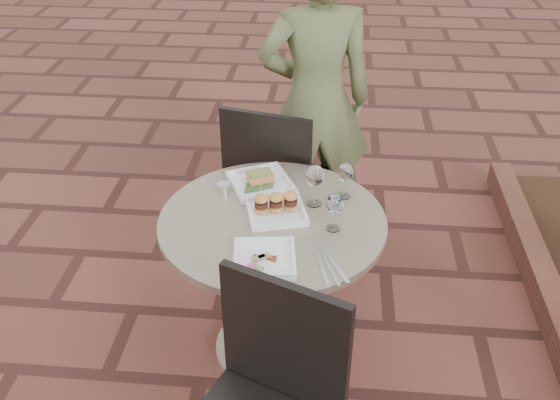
# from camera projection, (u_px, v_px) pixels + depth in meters

# --- Properties ---
(ground) EXTENTS (60.00, 60.00, 0.00)m
(ground) POSITION_uv_depth(u_px,v_px,m) (200.00, 382.00, 2.69)
(ground) COLOR brown
(ground) RESTS_ON ground
(cafe_table) EXTENTS (0.90, 0.90, 0.73)m
(cafe_table) POSITION_uv_depth(u_px,v_px,m) (273.00, 267.00, 2.58)
(cafe_table) COLOR gray
(cafe_table) RESTS_ON ground
(chair_far) EXTENTS (0.53, 0.53, 0.93)m
(chair_far) POSITION_uv_depth(u_px,v_px,m) (274.00, 175.00, 3.08)
(chair_far) COLOR black
(chair_far) RESTS_ON ground
(chair_near) EXTENTS (0.58, 0.58, 0.93)m
(chair_near) POSITION_uv_depth(u_px,v_px,m) (269.00, 396.00, 1.95)
(chair_near) COLOR black
(chair_near) RESTS_ON ground
(diner) EXTENTS (0.66, 0.50, 1.63)m
(diner) POSITION_uv_depth(u_px,v_px,m) (316.00, 102.00, 3.17)
(diner) COLOR #525D33
(diner) RESTS_ON ground
(plate_salmon) EXTENTS (0.32, 0.32, 0.07)m
(plate_salmon) POSITION_uv_depth(u_px,v_px,m) (260.00, 182.00, 2.65)
(plate_salmon) COLOR white
(plate_salmon) RESTS_ON cafe_table
(plate_sliders) EXTENTS (0.28, 0.28, 0.15)m
(plate_sliders) POSITION_uv_depth(u_px,v_px,m) (276.00, 207.00, 2.46)
(plate_sliders) COLOR white
(plate_sliders) RESTS_ON cafe_table
(plate_tuna) EXTENTS (0.24, 0.24, 0.03)m
(plate_tuna) POSITION_uv_depth(u_px,v_px,m) (264.00, 258.00, 2.22)
(plate_tuna) COLOR white
(plate_tuna) RESTS_ON cafe_table
(wine_glass_right) EXTENTS (0.07, 0.07, 0.16)m
(wine_glass_right) POSITION_uv_depth(u_px,v_px,m) (335.00, 205.00, 2.33)
(wine_glass_right) COLOR white
(wine_glass_right) RESTS_ON cafe_table
(wine_glass_mid) EXTENTS (0.08, 0.08, 0.18)m
(wine_glass_mid) POSITION_uv_depth(u_px,v_px,m) (315.00, 177.00, 2.47)
(wine_glass_mid) COLOR white
(wine_glass_mid) RESTS_ON cafe_table
(wine_glass_far) EXTENTS (0.07, 0.07, 0.16)m
(wine_glass_far) POSITION_uv_depth(u_px,v_px,m) (345.00, 173.00, 2.53)
(wine_glass_far) COLOR white
(wine_glass_far) RESTS_ON cafe_table
(steel_ramekin) EXTENTS (0.06, 0.06, 0.04)m
(steel_ramekin) POSITION_uv_depth(u_px,v_px,m) (223.00, 188.00, 2.60)
(steel_ramekin) COLOR silver
(steel_ramekin) RESTS_ON cafe_table
(cutlery_set) EXTENTS (0.17, 0.24, 0.00)m
(cutlery_set) POSITION_uv_depth(u_px,v_px,m) (329.00, 267.00, 2.20)
(cutlery_set) COLOR silver
(cutlery_set) RESTS_ON cafe_table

